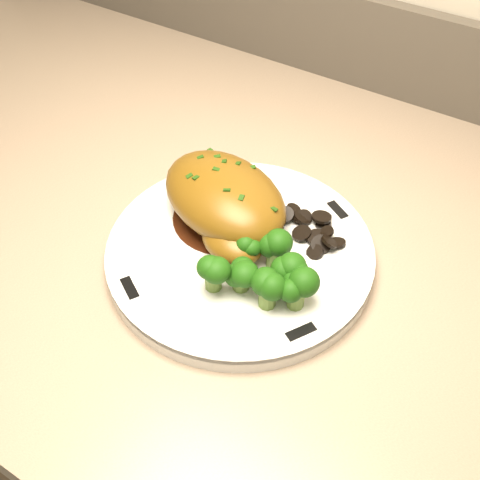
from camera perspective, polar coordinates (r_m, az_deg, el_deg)
The scene contains 9 objects.
plate at distance 0.60m, azimuth -0.00°, elevation -1.26°, with size 0.26×0.26×0.02m, color silver.
rim_accent_0 at distance 0.63m, azimuth 9.23°, elevation 2.83°, with size 0.03×0.01×0.00m, color black.
rim_accent_1 at distance 0.66m, azimuth -4.56°, elevation 5.74°, with size 0.03×0.01×0.00m, color black.
rim_accent_2 at distance 0.56m, azimuth -10.43°, elevation -4.50°, with size 0.03×0.01×0.00m, color black.
rim_accent_3 at distance 0.53m, azimuth 5.80°, elevation -8.67°, with size 0.03×0.01×0.00m, color black.
gravy_pool at distance 0.62m, azimuth -1.44°, elevation 2.15°, with size 0.11×0.11×0.00m, color #351509.
chicken_breast at distance 0.59m, azimuth -1.40°, elevation 3.67°, with size 0.17×0.14×0.06m.
mushroom_pile at distance 0.60m, azimuth 5.43°, elevation 0.69°, with size 0.08×0.06×0.02m.
broccoli_florets at distance 0.54m, azimuth 2.05°, elevation -2.92°, with size 0.10×0.08×0.04m.
Camera 1 is at (-0.29, 1.28, 1.29)m, focal length 45.00 mm.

